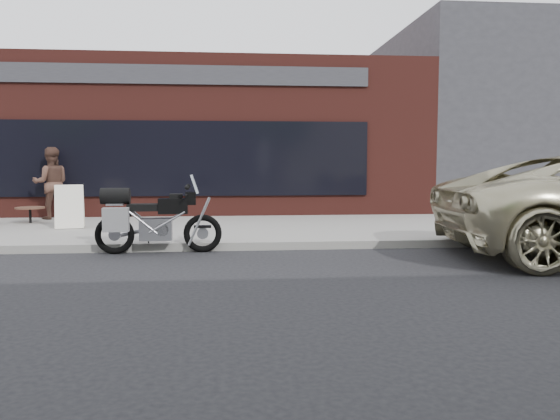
{
  "coord_description": "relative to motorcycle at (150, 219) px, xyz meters",
  "views": [
    {
      "loc": [
        -0.74,
        -5.8,
        1.6
      ],
      "look_at": [
        0.04,
        2.73,
        0.85
      ],
      "focal_mm": 35.0,
      "sensor_mm": 36.0,
      "label": 1
    }
  ],
  "objects": [
    {
      "name": "storefront",
      "position": [
        0.15,
        10.11,
        1.65
      ],
      "size": [
        14.0,
        10.07,
        4.5
      ],
      "color": "#51201A",
      "rests_on": "ground"
    },
    {
      "name": "near_sidewalk",
      "position": [
        2.15,
        3.13,
        -0.53
      ],
      "size": [
        44.0,
        6.0,
        0.15
      ],
      "primitive_type": "cube",
      "color": "gray",
      "rests_on": "ground"
    },
    {
      "name": "ground",
      "position": [
        2.15,
        -3.87,
        -0.6
      ],
      "size": [
        120.0,
        120.0,
        0.0
      ],
      "primitive_type": "plane",
      "color": "black",
      "rests_on": "ground"
    },
    {
      "name": "cafe_table",
      "position": [
        -3.37,
        3.81,
        -0.1
      ],
      "size": [
        0.67,
        0.67,
        0.38
      ],
      "color": "black",
      "rests_on": "near_sidewalk"
    },
    {
      "name": "neighbour_building",
      "position": [
        12.15,
        10.13,
        2.4
      ],
      "size": [
        10.0,
        10.0,
        6.0
      ],
      "primitive_type": "cube",
      "color": "#2D2D32",
      "rests_on": "ground"
    },
    {
      "name": "sandwich_sign",
      "position": [
        -2.15,
        2.75,
        0.03
      ],
      "size": [
        0.7,
        0.66,
        0.96
      ],
      "rotation": [
        0.0,
        0.0,
        0.21
      ],
      "color": "white",
      "rests_on": "near_sidewalk"
    },
    {
      "name": "cafe_patron_left",
      "position": [
        -3.16,
        4.73,
        0.47
      ],
      "size": [
        1.06,
        0.94,
        1.84
      ],
      "primitive_type": "imported",
      "rotation": [
        0.0,
        0.0,
        3.45
      ],
      "color": "brown",
      "rests_on": "near_sidewalk"
    },
    {
      "name": "motorcycle",
      "position": [
        0.0,
        0.0,
        0.0
      ],
      "size": [
        2.21,
        0.77,
        1.4
      ],
      "rotation": [
        0.0,
        0.0,
        0.04
      ],
      "color": "black",
      "rests_on": "ground"
    }
  ]
}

